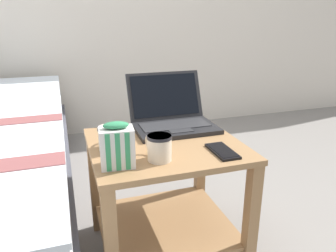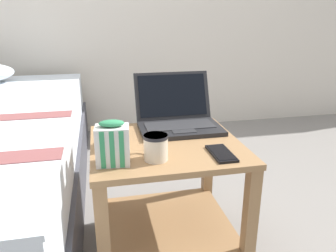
{
  "view_description": "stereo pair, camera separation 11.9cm",
  "coord_description": "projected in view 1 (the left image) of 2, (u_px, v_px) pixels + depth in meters",
  "views": [
    {
      "loc": [
        -0.35,
        -1.11,
        0.95
      ],
      "look_at": [
        0.0,
        -0.04,
        0.57
      ],
      "focal_mm": 35.0,
      "sensor_mm": 36.0,
      "label": 1
    },
    {
      "loc": [
        -0.24,
        -1.14,
        0.95
      ],
      "look_at": [
        0.0,
        -0.04,
        0.57
      ],
      "focal_mm": 35.0,
      "sensor_mm": 36.0,
      "label": 2
    }
  ],
  "objects": [
    {
      "name": "ground_plane",
      "position": [
        165.0,
        248.0,
        1.41
      ],
      "size": [
        8.0,
        8.0,
        0.0
      ],
      "primitive_type": "plane",
      "color": "gray"
    },
    {
      "name": "bedside_table",
      "position": [
        165.0,
        183.0,
        1.31
      ],
      "size": [
        0.57,
        0.52,
        0.49
      ],
      "color": "#997047",
      "rests_on": "ground_plane"
    },
    {
      "name": "laptop",
      "position": [
        172.0,
        117.0,
        1.41
      ],
      "size": [
        0.34,
        0.31,
        0.22
      ],
      "color": "black",
      "rests_on": "bedside_table"
    },
    {
      "name": "mug_front_left",
      "position": [
        111.0,
        136.0,
        1.18
      ],
      "size": [
        0.1,
        0.13,
        0.09
      ],
      "color": "beige",
      "rests_on": "bedside_table"
    },
    {
      "name": "mug_front_right",
      "position": [
        159.0,
        146.0,
        1.09
      ],
      "size": [
        0.08,
        0.12,
        0.09
      ],
      "color": "beige",
      "rests_on": "bedside_table"
    },
    {
      "name": "snack_bag",
      "position": [
        117.0,
        146.0,
        1.04
      ],
      "size": [
        0.11,
        0.09,
        0.15
      ],
      "color": "silver",
      "rests_on": "bedside_table"
    },
    {
      "name": "cell_phone",
      "position": [
        222.0,
        151.0,
        1.16
      ],
      "size": [
        0.07,
        0.15,
        0.01
      ],
      "color": "black",
      "rests_on": "bedside_table"
    }
  ]
}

